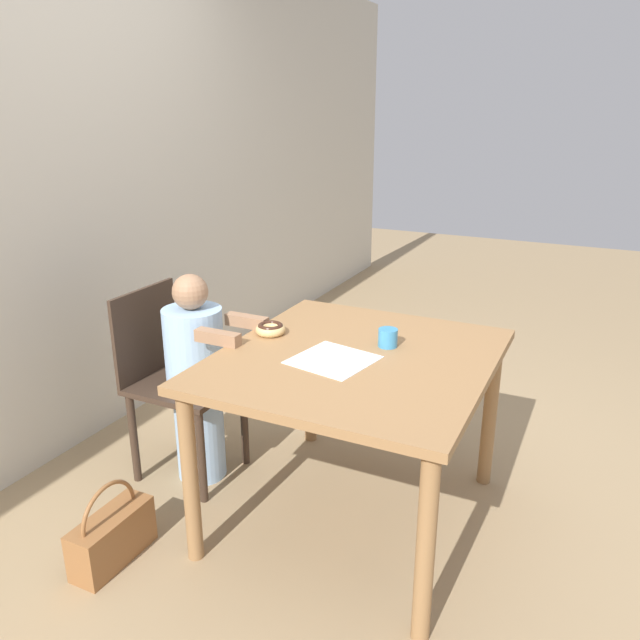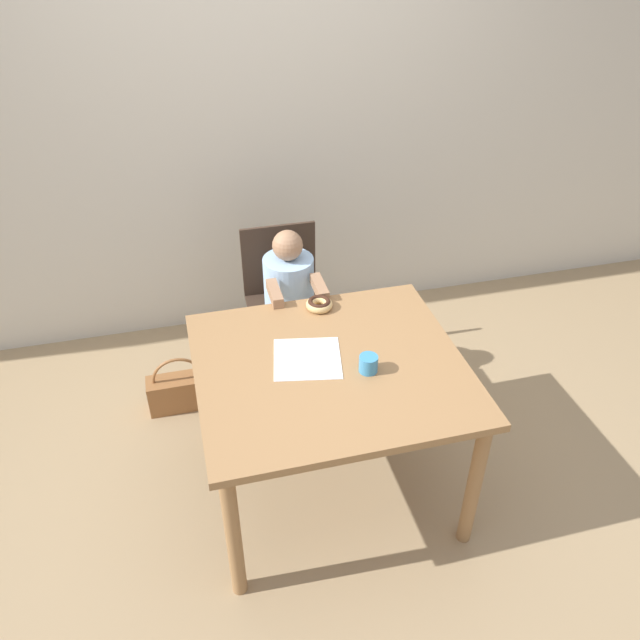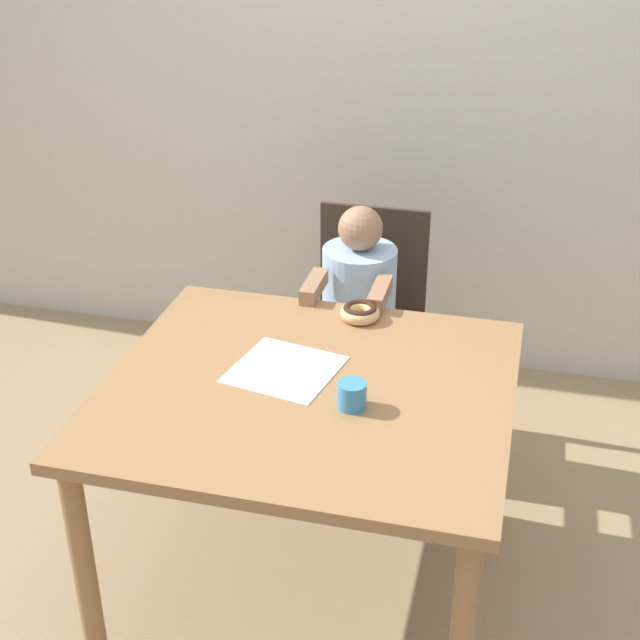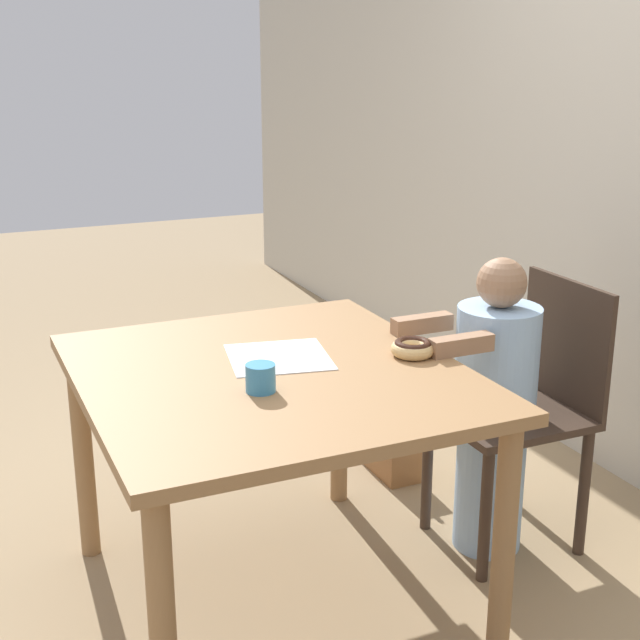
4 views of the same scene
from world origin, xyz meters
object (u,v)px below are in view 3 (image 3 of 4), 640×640
(child_figure, at_px, (358,335))
(cup, at_px, (352,395))
(handbag, at_px, (197,404))
(chair, at_px, (365,324))
(donut, at_px, (360,312))

(child_figure, bearing_deg, cup, -79.45)
(handbag, xyz_separation_m, cup, (0.77, -0.78, 0.65))
(chair, xyz_separation_m, cup, (0.15, -0.94, 0.30))
(cup, bearing_deg, donut, 99.39)
(chair, relative_size, child_figure, 0.90)
(child_figure, xyz_separation_m, donut, (0.07, -0.34, 0.27))
(child_figure, bearing_deg, handbag, -176.45)
(chair, distance_m, cup, 1.00)
(donut, height_order, handbag, donut)
(handbag, bearing_deg, cup, -45.41)
(donut, distance_m, handbag, 0.99)
(chair, xyz_separation_m, child_figure, (0.00, -0.12, 0.02))
(child_figure, bearing_deg, donut, -77.79)
(child_figure, relative_size, cup, 12.54)
(cup, bearing_deg, child_figure, 100.55)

